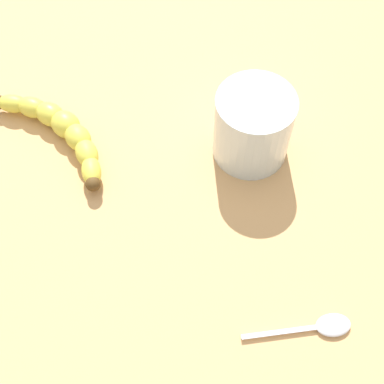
% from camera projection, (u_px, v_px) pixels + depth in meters
% --- Properties ---
extents(wooden_tabletop, '(1.20, 1.20, 0.03)m').
position_uv_depth(wooden_tabletop, '(171.00, 194.00, 0.63)').
color(wooden_tabletop, tan).
rests_on(wooden_tabletop, ground).
extents(banana, '(0.16, 0.13, 0.03)m').
position_uv_depth(banana, '(59.00, 129.00, 0.64)').
color(banana, '#DED446').
rests_on(banana, wooden_tabletop).
extents(smoothie_glass, '(0.09, 0.09, 0.09)m').
position_uv_depth(smoothie_glass, '(253.00, 127.00, 0.61)').
color(smoothie_glass, silver).
rests_on(smoothie_glass, wooden_tabletop).
extents(teaspoon, '(0.11, 0.04, 0.01)m').
position_uv_depth(teaspoon, '(327.00, 326.00, 0.53)').
color(teaspoon, silver).
rests_on(teaspoon, wooden_tabletop).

